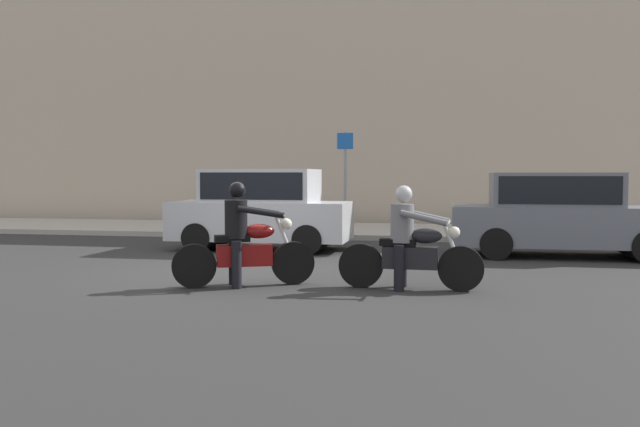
{
  "coord_description": "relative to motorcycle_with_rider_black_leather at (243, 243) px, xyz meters",
  "views": [
    {
      "loc": [
        3.64,
        -11.03,
        1.67
      ],
      "look_at": [
        1.55,
        -0.49,
        1.05
      ],
      "focal_mm": 37.48,
      "sensor_mm": 36.0,
      "label": 1
    }
  ],
  "objects": [
    {
      "name": "sidewalk_slab",
      "position": [
        -0.57,
        9.46,
        -0.57
      ],
      "size": [
        40.0,
        4.4,
        0.14
      ],
      "primitive_type": "cube",
      "color": "#A8A399",
      "rests_on": "ground_plane"
    },
    {
      "name": "motorcycle_with_rider_black_leather",
      "position": [
        0.0,
        0.0,
        0.0
      ],
      "size": [
        2.0,
        1.07,
        1.57
      ],
      "color": "black",
      "rests_on": "ground_plane"
    },
    {
      "name": "ground_plane",
      "position": [
        -0.57,
        1.46,
        -0.64
      ],
      "size": [
        80.0,
        80.0,
        0.0
      ],
      "primitive_type": "plane",
      "color": "#2A2A2A"
    },
    {
      "name": "parked_sedan_slate_gray",
      "position": [
        5.24,
        4.74,
        0.24
      ],
      "size": [
        4.5,
        1.82,
        1.72
      ],
      "color": "slate",
      "rests_on": "ground_plane"
    },
    {
      "name": "motorcycle_with_rider_gray",
      "position": [
        2.47,
        0.2,
        -0.02
      ],
      "size": [
        2.11,
        0.7,
        1.52
      ],
      "color": "black",
      "rests_on": "ground_plane"
    },
    {
      "name": "parked_hatchback_silver",
      "position": [
        -1.11,
        4.76,
        0.29
      ],
      "size": [
        3.95,
        1.76,
        1.8
      ],
      "color": "#B2B5BA",
      "rests_on": "ground_plane"
    },
    {
      "name": "street_sign_post",
      "position": [
        0.2,
        8.49,
        1.13
      ],
      "size": [
        0.44,
        0.08,
        2.71
      ],
      "color": "gray",
      "rests_on": "sidewalk_slab"
    },
    {
      "name": "building_facade",
      "position": [
        -0.57,
        12.86,
        4.62
      ],
      "size": [
        40.0,
        1.4,
        10.53
      ],
      "primitive_type": "cube",
      "color": "#B7A893",
      "rests_on": "ground_plane"
    },
    {
      "name": "pedestrian_bystander",
      "position": [
        -2.79,
        10.24,
        0.43
      ],
      "size": [
        0.34,
        0.34,
        1.61
      ],
      "color": "black",
      "rests_on": "sidewalk_slab"
    }
  ]
}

